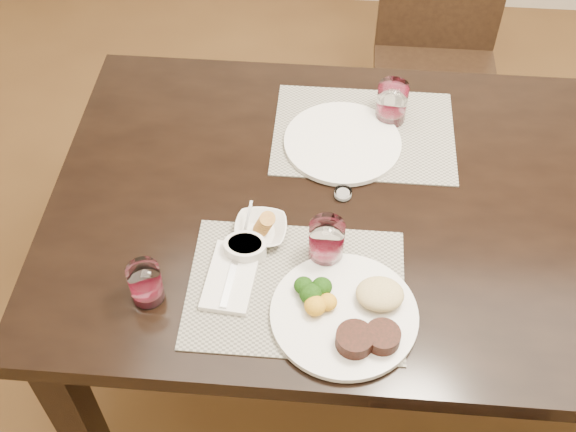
# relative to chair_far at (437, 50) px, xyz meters

# --- Properties ---
(ground_plane) EXTENTS (4.50, 4.50, 0.00)m
(ground_plane) POSITION_rel_chair_far_xyz_m (0.00, -0.93, -0.50)
(ground_plane) COLOR #3F2814
(ground_plane) RESTS_ON ground
(dining_table) EXTENTS (2.00, 1.00, 0.75)m
(dining_table) POSITION_rel_chair_far_xyz_m (0.00, -0.93, 0.16)
(dining_table) COLOR black
(dining_table) RESTS_ON ground
(chair_far) EXTENTS (0.42, 0.42, 0.90)m
(chair_far) POSITION_rel_chair_far_xyz_m (0.00, 0.00, 0.00)
(chair_far) COLOR black
(chair_far) RESTS_ON ground
(placemat_near) EXTENTS (0.46, 0.34, 0.00)m
(placemat_near) POSITION_rel_chair_far_xyz_m (-0.40, -1.20, 0.25)
(placemat_near) COLOR gray
(placemat_near) RESTS_ON dining_table
(placemat_far) EXTENTS (0.46, 0.34, 0.00)m
(placemat_far) POSITION_rel_chair_far_xyz_m (-0.26, -0.70, 0.25)
(placemat_far) COLOR gray
(placemat_far) RESTS_ON dining_table
(dinner_plate) EXTENTS (0.31, 0.31, 0.05)m
(dinner_plate) POSITION_rel_chair_far_xyz_m (-0.28, -1.26, 0.27)
(dinner_plate) COLOR silver
(dinner_plate) RESTS_ON placemat_near
(napkin_fork) EXTENTS (0.11, 0.19, 0.02)m
(napkin_fork) POSITION_rel_chair_far_xyz_m (-0.54, -1.19, 0.26)
(napkin_fork) COLOR silver
(napkin_fork) RESTS_ON placemat_near
(steak_knife) EXTENTS (0.08, 0.23, 0.01)m
(steak_knife) POSITION_rel_chair_far_xyz_m (-0.24, -1.29, 0.26)
(steak_knife) COLOR silver
(steak_knife) RESTS_ON placemat_near
(cracker_bowl) EXTENTS (0.12, 0.12, 0.05)m
(cracker_bowl) POSITION_rel_chair_far_xyz_m (-0.49, -1.06, 0.27)
(cracker_bowl) COLOR silver
(cracker_bowl) RESTS_ON placemat_near
(sauce_ramekin) EXTENTS (0.09, 0.14, 0.07)m
(sauce_ramekin) POSITION_rel_chair_far_xyz_m (-0.52, -1.12, 0.27)
(sauce_ramekin) COLOR silver
(sauce_ramekin) RESTS_ON placemat_near
(wine_glass_near) EXTENTS (0.08, 0.08, 0.11)m
(wine_glass_near) POSITION_rel_chair_far_xyz_m (-0.34, -1.11, 0.30)
(wine_glass_near) COLOR white
(wine_glass_near) RESTS_ON placemat_near
(far_plate) EXTENTS (0.30, 0.30, 0.01)m
(far_plate) POSITION_rel_chair_far_xyz_m (-0.32, -0.75, 0.26)
(far_plate) COLOR silver
(far_plate) RESTS_ON placemat_far
(wine_glass_far) EXTENTS (0.08, 0.08, 0.11)m
(wine_glass_far) POSITION_rel_chair_far_xyz_m (-0.20, -0.65, 0.30)
(wine_glass_far) COLOR white
(wine_glass_far) RESTS_ON placemat_far
(wine_glass_side) EXTENTS (0.07, 0.07, 0.09)m
(wine_glass_side) POSITION_rel_chair_far_xyz_m (-0.71, -1.24, 0.29)
(wine_glass_side) COLOR white
(wine_glass_side) RESTS_ON dining_table
(salt_cellar) EXTENTS (0.04, 0.04, 0.02)m
(salt_cellar) POSITION_rel_chair_far_xyz_m (-0.31, -0.92, 0.26)
(salt_cellar) COLOR white
(salt_cellar) RESTS_ON dining_table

